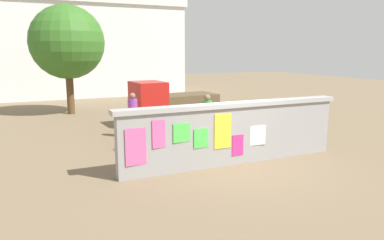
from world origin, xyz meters
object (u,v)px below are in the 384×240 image
motorcycle (153,134)px  tree_roadside (67,42)px  person_bystander (133,111)px  person_walking (207,113)px  auto_rickshaw_truck (170,103)px  bicycle_near (246,132)px

motorcycle → tree_roadside: bearing=100.9°
person_bystander → tree_roadside: tree_roadside is taller
motorcycle → person_walking: (2.03, 0.21, 0.52)m
person_walking → person_bystander: same height
motorcycle → person_walking: bearing=6.0°
motorcycle → person_bystander: person_bystander is taller
auto_rickshaw_truck → tree_roadside: size_ratio=0.70×
person_walking → person_bystander: (-2.18, 1.52, 0.00)m
person_bystander → bicycle_near: bearing=-35.5°
person_bystander → tree_roadside: size_ratio=0.31×
motorcycle → person_walking: size_ratio=1.17×
tree_roadside → auto_rickshaw_truck: bearing=-52.7°
motorcycle → bicycle_near: 3.17m
person_walking → tree_roadside: size_ratio=0.31×
tree_roadside → bicycle_near: bearing=-61.7°
bicycle_near → person_walking: (-1.08, 0.81, 0.62)m
person_walking → tree_roadside: 8.98m
auto_rickshaw_truck → tree_roadside: tree_roadside is taller
auto_rickshaw_truck → tree_roadside: (-3.50, 4.60, 2.58)m
auto_rickshaw_truck → person_bystander: size_ratio=2.29×
auto_rickshaw_truck → bicycle_near: size_ratio=2.21×
motorcycle → bicycle_near: bearing=-10.8°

